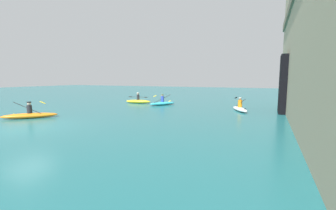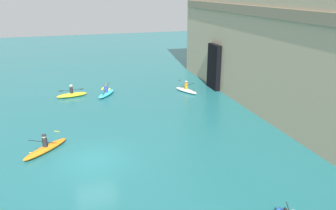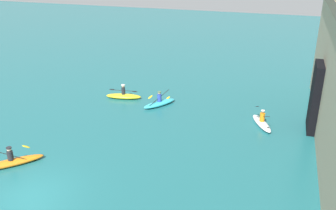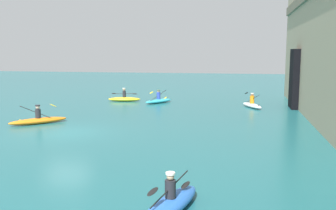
{
  "view_description": "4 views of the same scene",
  "coord_description": "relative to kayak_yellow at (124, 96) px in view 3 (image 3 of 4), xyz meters",
  "views": [
    {
      "loc": [
        8.0,
        12.26,
        2.79
      ],
      "look_at": [
        -6.89,
        5.57,
        0.82
      ],
      "focal_mm": 24.0,
      "sensor_mm": 36.0,
      "label": 1
    },
    {
      "loc": [
        18.14,
        -0.75,
        9.82
      ],
      "look_at": [
        -5.38,
        6.32,
        1.11
      ],
      "focal_mm": 35.0,
      "sensor_mm": 36.0,
      "label": 2
    },
    {
      "loc": [
        12.41,
        11.02,
        11.32
      ],
      "look_at": [
        -7.86,
        4.54,
        2.33
      ],
      "focal_mm": 40.0,
      "sensor_mm": 36.0,
      "label": 3
    },
    {
      "loc": [
        18.35,
        9.32,
        4.32
      ],
      "look_at": [
        -4.35,
        4.79,
        1.06
      ],
      "focal_mm": 40.0,
      "sensor_mm": 36.0,
      "label": 4
    }
  ],
  "objects": [
    {
      "name": "kayak_cyan",
      "position": [
        0.5,
        3.24,
        -0.01
      ],
      "size": [
        2.88,
        2.28,
        1.15
      ],
      "rotation": [
        0.0,
        0.0,
        5.7
      ],
      "color": "#33B2C6",
      "rests_on": "ground"
    },
    {
      "name": "ground_plane",
      "position": [
        13.34,
        0.99,
        -0.24
      ],
      "size": [
        120.0,
        120.0,
        0.0
      ],
      "primitive_type": "plane",
      "color": "#1E6066"
    },
    {
      "name": "kayak_orange",
      "position": [
        11.22,
        -1.86,
        -0.0
      ],
      "size": [
        2.97,
        2.93,
        1.21
      ],
      "rotation": [
        0.0,
        0.0,
        5.51
      ],
      "color": "orange",
      "rests_on": "ground"
    },
    {
      "name": "kayak_yellow",
      "position": [
        0.0,
        0.0,
        0.0
      ],
      "size": [
        1.3,
        2.95,
        1.18
      ],
      "rotation": [
        0.0,
        0.0,
        4.89
      ],
      "color": "yellow",
      "rests_on": "ground"
    },
    {
      "name": "kayak_white",
      "position": [
        1.73,
        11.09,
        0.0
      ],
      "size": [
        2.8,
        1.84,
        1.18
      ],
      "rotation": [
        0.0,
        0.0,
        0.46
      ],
      "color": "white",
      "rests_on": "ground"
    }
  ]
}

